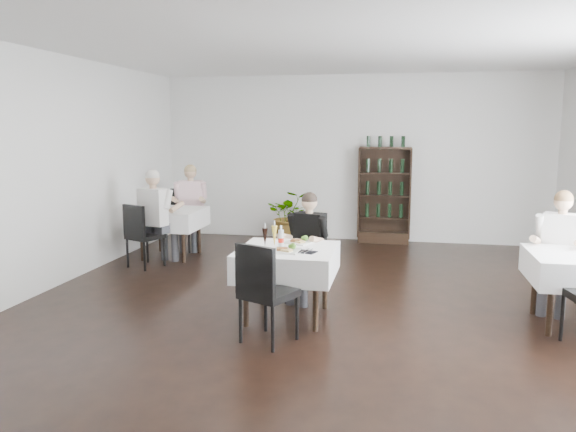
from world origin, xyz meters
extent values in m
plane|color=black|center=(0.00, 0.00, 0.00)|extent=(9.00, 9.00, 0.00)
plane|color=white|center=(0.00, 0.00, 3.00)|extent=(9.00, 9.00, 0.00)
plane|color=white|center=(0.00, 4.50, 1.50)|extent=(7.00, 0.00, 7.00)
plane|color=white|center=(0.00, -4.50, 1.50)|extent=(7.00, 0.00, 7.00)
plane|color=white|center=(-3.50, 0.00, 1.50)|extent=(0.00, 9.00, 9.00)
cube|color=black|center=(0.60, 4.32, 0.10)|extent=(0.90, 0.28, 0.20)
cylinder|color=black|center=(-0.67, -0.36, 0.35)|extent=(0.06, 0.06, 0.71)
cylinder|color=black|center=(-0.67, 0.36, 0.35)|extent=(0.06, 0.06, 0.71)
cylinder|color=black|center=(0.07, -0.36, 0.35)|extent=(0.06, 0.06, 0.71)
cylinder|color=black|center=(0.07, 0.36, 0.35)|extent=(0.06, 0.06, 0.71)
cube|color=black|center=(-0.30, 0.00, 0.73)|extent=(0.85, 0.85, 0.04)
cube|color=white|center=(-0.30, 0.00, 0.62)|extent=(1.03, 1.03, 0.30)
cylinder|color=black|center=(-3.04, 2.16, 0.35)|extent=(0.06, 0.06, 0.71)
cylinder|color=black|center=(-3.04, 2.84, 0.35)|extent=(0.06, 0.06, 0.71)
cylinder|color=black|center=(-2.36, 2.16, 0.35)|extent=(0.06, 0.06, 0.71)
cylinder|color=black|center=(-2.36, 2.84, 0.35)|extent=(0.06, 0.06, 0.71)
cube|color=black|center=(-2.70, 2.50, 0.73)|extent=(0.80, 0.80, 0.04)
cube|color=white|center=(-2.70, 2.50, 0.62)|extent=(0.98, 0.98, 0.30)
cylinder|color=black|center=(2.36, -0.04, 0.35)|extent=(0.06, 0.06, 0.71)
cylinder|color=black|center=(2.36, 0.64, 0.35)|extent=(0.06, 0.06, 0.71)
imported|color=#2F5E20|center=(-1.08, 4.18, 0.47)|extent=(1.00, 0.92, 0.93)
cylinder|color=black|center=(-0.41, 0.47, 0.22)|extent=(0.03, 0.03, 0.43)
cylinder|color=black|center=(-0.39, 0.84, 0.22)|extent=(0.03, 0.03, 0.43)
cylinder|color=black|center=(-0.03, 0.45, 0.22)|extent=(0.03, 0.03, 0.43)
cylinder|color=black|center=(-0.01, 0.82, 0.22)|extent=(0.03, 0.03, 0.43)
cube|color=black|center=(-0.21, 0.65, 0.46)|extent=(0.46, 0.46, 0.07)
cube|color=black|center=(-0.20, 0.84, 0.72)|extent=(0.44, 0.07, 0.47)
cylinder|color=black|center=(-0.08, -0.63, 0.22)|extent=(0.04, 0.04, 0.45)
cylinder|color=black|center=(-0.24, -0.98, 0.22)|extent=(0.04, 0.04, 0.45)
cylinder|color=black|center=(-0.43, -0.47, 0.22)|extent=(0.04, 0.04, 0.45)
cylinder|color=black|center=(-0.59, -0.82, 0.22)|extent=(0.04, 0.04, 0.45)
cube|color=black|center=(-0.34, -0.72, 0.48)|extent=(0.59, 0.59, 0.07)
cube|color=black|center=(-0.42, -0.91, 0.74)|extent=(0.43, 0.23, 0.49)
cylinder|color=black|center=(-2.92, 2.78, 0.23)|extent=(0.04, 0.04, 0.47)
cylinder|color=black|center=(-2.95, 3.18, 0.23)|extent=(0.04, 0.04, 0.47)
cylinder|color=black|center=(-2.52, 2.80, 0.23)|extent=(0.04, 0.04, 0.47)
cylinder|color=black|center=(-2.55, 3.21, 0.23)|extent=(0.04, 0.04, 0.47)
cube|color=black|center=(-2.73, 2.99, 0.50)|extent=(0.50, 0.50, 0.07)
cube|color=black|center=(-2.75, 3.20, 0.77)|extent=(0.47, 0.08, 0.51)
cylinder|color=black|center=(-2.56, 1.90, 0.22)|extent=(0.03, 0.03, 0.43)
cylinder|color=black|center=(-2.71, 1.55, 0.22)|extent=(0.03, 0.03, 0.43)
cylinder|color=black|center=(-2.91, 2.05, 0.22)|extent=(0.03, 0.03, 0.43)
cylinder|color=black|center=(-3.06, 1.71, 0.22)|extent=(0.03, 0.03, 0.43)
cube|color=black|center=(-2.81, 1.80, 0.46)|extent=(0.57, 0.57, 0.07)
cube|color=black|center=(-2.89, 1.62, 0.72)|extent=(0.41, 0.22, 0.47)
cylinder|color=black|center=(2.67, 0.70, 0.21)|extent=(0.03, 0.03, 0.43)
cylinder|color=black|center=(2.58, 1.06, 0.21)|extent=(0.03, 0.03, 0.43)
cube|color=black|center=(2.81, 0.92, 0.45)|extent=(0.51, 0.51, 0.06)
cube|color=black|center=(2.76, 1.11, 0.70)|extent=(0.43, 0.14, 0.46)
cylinder|color=black|center=(2.44, -0.16, 0.24)|extent=(0.04, 0.04, 0.48)
cube|color=#3B3C42|center=(-0.31, 0.59, 0.50)|extent=(0.23, 0.40, 0.13)
cylinder|color=#3B3C42|center=(-0.36, 0.44, 0.22)|extent=(0.10, 0.10, 0.44)
cube|color=#3B3C42|center=(-0.14, 0.54, 0.50)|extent=(0.23, 0.40, 0.13)
cylinder|color=#3B3C42|center=(-0.18, 0.39, 0.22)|extent=(0.10, 0.10, 0.44)
cube|color=black|center=(-0.17, 0.73, 0.80)|extent=(0.40, 0.30, 0.50)
cylinder|color=tan|center=(-0.44, 0.56, 0.78)|extent=(0.15, 0.29, 0.14)
cylinder|color=tan|center=(-0.05, 0.44, 0.78)|extent=(0.15, 0.29, 0.14)
sphere|color=tan|center=(-0.18, 0.71, 1.18)|extent=(0.19, 0.19, 0.19)
sphere|color=black|center=(-0.18, 0.71, 1.21)|extent=(0.19, 0.19, 0.19)
cube|color=#3B3C42|center=(-2.68, 3.01, 0.56)|extent=(0.22, 0.44, 0.14)
cylinder|color=#3B3C42|center=(-2.64, 2.83, 0.24)|extent=(0.11, 0.11, 0.49)
cube|color=#3B3C42|center=(-2.48, 3.05, 0.56)|extent=(0.22, 0.44, 0.14)
cylinder|color=#3B3C42|center=(-2.45, 2.87, 0.24)|extent=(0.11, 0.11, 0.49)
cube|color=beige|center=(-2.62, 3.21, 0.89)|extent=(0.43, 0.30, 0.55)
cylinder|color=tan|center=(-2.79, 2.90, 0.87)|extent=(0.14, 0.32, 0.15)
cylinder|color=tan|center=(-2.34, 2.99, 0.87)|extent=(0.14, 0.32, 0.15)
sphere|color=tan|center=(-2.62, 3.19, 1.31)|extent=(0.21, 0.21, 0.21)
sphere|color=olive|center=(-2.62, 3.19, 1.34)|extent=(0.21, 0.21, 0.21)
cube|color=#3B3C42|center=(-2.57, 2.04, 0.56)|extent=(0.24, 0.44, 0.14)
cylinder|color=#3B3C42|center=(-2.52, 2.22, 0.25)|extent=(0.11, 0.11, 0.49)
cube|color=#3B3C42|center=(-2.76, 2.09, 0.56)|extent=(0.24, 0.44, 0.14)
cylinder|color=#3B3C42|center=(-2.72, 2.26, 0.25)|extent=(0.11, 0.11, 0.49)
cube|color=white|center=(-2.71, 1.88, 0.89)|extent=(0.44, 0.31, 0.55)
cylinder|color=tan|center=(-2.42, 2.09, 0.87)|extent=(0.15, 0.32, 0.16)
cylinder|color=tan|center=(-2.87, 2.20, 0.87)|extent=(0.15, 0.32, 0.16)
sphere|color=tan|center=(-2.70, 1.90, 1.31)|extent=(0.21, 0.21, 0.21)
sphere|color=beige|center=(-2.70, 1.90, 1.34)|extent=(0.21, 0.21, 0.21)
cube|color=#3B3C42|center=(2.50, 0.75, 0.53)|extent=(0.28, 0.42, 0.13)
cylinder|color=#3B3C42|center=(2.43, 0.59, 0.23)|extent=(0.10, 0.10, 0.46)
cube|color=#3B3C42|center=(2.67, 0.67, 0.53)|extent=(0.28, 0.42, 0.13)
cylinder|color=#3B3C42|center=(2.61, 0.52, 0.23)|extent=(0.10, 0.10, 0.46)
cube|color=white|center=(2.66, 0.88, 0.84)|extent=(0.43, 0.34, 0.52)
cylinder|color=tan|center=(2.36, 0.73, 0.82)|extent=(0.19, 0.30, 0.15)
sphere|color=tan|center=(2.65, 0.86, 1.24)|extent=(0.20, 0.20, 0.20)
sphere|color=brown|center=(2.65, 0.86, 1.27)|extent=(0.20, 0.20, 0.20)
cube|color=white|center=(-0.22, 0.29, 0.78)|extent=(0.35, 0.35, 0.02)
cube|color=#532F17|center=(-0.25, 0.27, 0.80)|extent=(0.12, 0.10, 0.03)
sphere|color=#3C6A1C|center=(-0.16, 0.34, 0.82)|extent=(0.06, 0.06, 0.06)
cube|color=#9C7C47|center=(-0.20, 0.23, 0.80)|extent=(0.12, 0.12, 0.02)
cube|color=white|center=(-0.28, -0.17, 0.78)|extent=(0.30, 0.30, 0.02)
cube|color=#532F17|center=(-0.31, -0.19, 0.80)|extent=(0.12, 0.10, 0.03)
sphere|color=#3C6A1C|center=(-0.21, -0.13, 0.82)|extent=(0.07, 0.07, 0.07)
cube|color=#9C7C47|center=(-0.26, -0.24, 0.80)|extent=(0.12, 0.11, 0.02)
cone|color=black|center=(-0.55, 0.00, 0.87)|extent=(0.06, 0.06, 0.21)
cylinder|color=silver|center=(-0.55, 0.00, 1.01)|extent=(0.02, 0.02, 0.05)
cone|color=gold|center=(-0.46, 0.08, 0.88)|extent=(0.07, 0.07, 0.23)
cylinder|color=silver|center=(-0.46, 0.08, 1.02)|extent=(0.02, 0.02, 0.06)
cylinder|color=silver|center=(-0.37, 0.01, 0.87)|extent=(0.06, 0.06, 0.20)
cylinder|color=#AB1309|center=(-0.37, 0.01, 0.85)|extent=(0.06, 0.06, 0.05)
cylinder|color=silver|center=(-0.37, 0.01, 0.99)|extent=(0.02, 0.02, 0.05)
cube|color=black|center=(-0.06, -0.16, 0.77)|extent=(0.23, 0.20, 0.01)
cylinder|color=silver|center=(-0.08, -0.16, 0.78)|extent=(0.08, 0.21, 0.01)
cylinder|color=silver|center=(-0.04, -0.16, 0.78)|extent=(0.07, 0.21, 0.01)
camera|label=1|loc=(0.86, -5.78, 2.05)|focal=35.00mm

